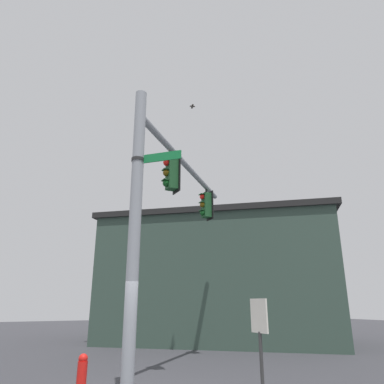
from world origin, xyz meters
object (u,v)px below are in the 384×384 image
(historical_marker, at_px, (260,331))
(bird_flying, at_px, (192,106))
(traffic_light_nearest_pole, at_px, (171,173))
(street_name_sign, at_px, (148,159))
(fire_hydrant, at_px, (82,371))
(traffic_light_mid_inner, at_px, (206,205))

(historical_marker, bearing_deg, bird_flying, -9.48)
(bird_flying, bearing_deg, traffic_light_nearest_pole, 141.86)
(traffic_light_nearest_pole, bearing_deg, historical_marker, -156.35)
(traffic_light_nearest_pole, relative_size, street_name_sign, 1.29)
(traffic_light_nearest_pole, bearing_deg, bird_flying, -38.14)
(fire_hydrant, height_order, historical_marker, historical_marker)
(fire_hydrant, bearing_deg, street_name_sign, -157.11)
(street_name_sign, bearing_deg, fire_hydrant, 22.89)
(bird_flying, distance_m, fire_hydrant, 11.11)
(street_name_sign, xyz_separation_m, fire_hydrant, (1.97, 0.83, -5.09))
(traffic_light_nearest_pole, relative_size, historical_marker, 0.62)
(traffic_light_nearest_pole, height_order, bird_flying, bird_flying)
(traffic_light_nearest_pole, xyz_separation_m, historical_marker, (-2.66, -1.16, -4.57))
(street_name_sign, distance_m, historical_marker, 4.91)
(fire_hydrant, bearing_deg, traffic_light_mid_inner, -61.27)
(fire_hydrant, xyz_separation_m, historical_marker, (-2.74, -3.41, 0.99))
(traffic_light_mid_inner, distance_m, street_name_sign, 6.37)
(fire_hydrant, relative_size, historical_marker, 0.39)
(bird_flying, height_order, historical_marker, bird_flying)
(street_name_sign, bearing_deg, bird_flying, -37.68)
(traffic_light_mid_inner, distance_m, fire_hydrant, 8.01)
(street_name_sign, height_order, fire_hydrant, street_name_sign)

